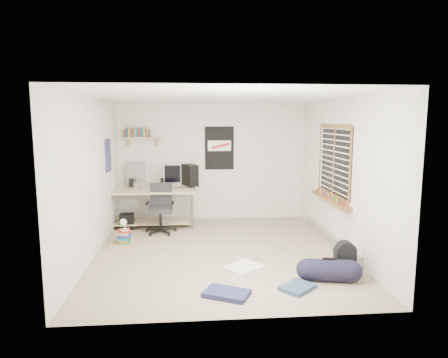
{
  "coord_description": "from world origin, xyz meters",
  "views": [
    {
      "loc": [
        -0.48,
        -6.28,
        2.14
      ],
      "look_at": [
        0.07,
        0.1,
        1.19
      ],
      "focal_mm": 32.0,
      "sensor_mm": 36.0,
      "label": 1
    }
  ],
  "objects": [
    {
      "name": "subwoofer",
      "position": [
        -1.75,
        1.59,
        0.14
      ],
      "size": [
        0.29,
        0.29,
        0.31
      ],
      "primitive_type": "cube",
      "rotation": [
        0.0,
        0.0,
        0.06
      ],
      "color": "black",
      "rests_on": "floor"
    },
    {
      "name": "baseboard_heater",
      "position": [
        1.96,
        0.3,
        0.09
      ],
      "size": [
        0.08,
        2.5,
        0.18
      ],
      "primitive_type": "cube",
      "color": "#B7B2A8",
      "rests_on": "floor"
    },
    {
      "name": "monitor_left",
      "position": [
        -1.6,
        2.0,
        1.0
      ],
      "size": [
        0.4,
        0.22,
        0.43
      ],
      "primitive_type": "cube",
      "rotation": [
        0.0,
        0.0,
        -0.34
      ],
      "color": "#A6A6AB",
      "rests_on": "desk"
    },
    {
      "name": "pc_tower",
      "position": [
        -0.48,
        2.0,
        1.01
      ],
      "size": [
        0.36,
        0.47,
        0.44
      ],
      "primitive_type": "cube",
      "rotation": [
        0.0,
        0.0,
        0.43
      ],
      "color": "black",
      "rests_on": "desk"
    },
    {
      "name": "ceiling",
      "position": [
        0.0,
        0.0,
        2.5
      ],
      "size": [
        4.0,
        4.5,
        0.01
      ],
      "primitive_type": "cube",
      "color": "white",
      "rests_on": "ground"
    },
    {
      "name": "window",
      "position": [
        1.95,
        0.3,
        1.45
      ],
      "size": [
        0.1,
        1.5,
        1.26
      ],
      "primitive_type": "cube",
      "color": "brown",
      "rests_on": "right_wall"
    },
    {
      "name": "tshirt",
      "position": [
        0.28,
        -0.78,
        0.02
      ],
      "size": [
        0.64,
        0.63,
        0.04
      ],
      "primitive_type": "cube",
      "rotation": [
        0.0,
        0.0,
        0.67
      ],
      "color": "silver",
      "rests_on": "floor"
    },
    {
      "name": "poster_back_wall",
      "position": [
        0.15,
        2.23,
        1.55
      ],
      "size": [
        0.62,
        0.03,
        0.92
      ],
      "primitive_type": "cube",
      "color": "black",
      "rests_on": "back_wall"
    },
    {
      "name": "backpack",
      "position": [
        1.65,
        -1.14,
        0.2
      ],
      "size": [
        0.29,
        0.24,
        0.37
      ],
      "primitive_type": "cube",
      "rotation": [
        0.0,
        0.0,
        -0.06
      ],
      "color": "black",
      "rests_on": "floor"
    },
    {
      "name": "monitor_right",
      "position": [
        -0.84,
        1.74,
        0.98
      ],
      "size": [
        0.37,
        0.13,
        0.39
      ],
      "primitive_type": "cube",
      "rotation": [
        0.0,
        0.0,
        -0.11
      ],
      "color": "#A0A0A5",
      "rests_on": "desk"
    },
    {
      "name": "back_wall",
      "position": [
        0.0,
        2.25,
        1.25
      ],
      "size": [
        4.0,
        0.01,
        2.5
      ],
      "primitive_type": "cube",
      "color": "silver",
      "rests_on": "ground"
    },
    {
      "name": "office_chair",
      "position": [
        -1.06,
        1.23,
        0.49
      ],
      "size": [
        0.64,
        0.64,
        0.95
      ],
      "primitive_type": "cube",
      "rotation": [
        0.0,
        0.0,
        -0.03
      ],
      "color": "#262628",
      "rests_on": "floor"
    },
    {
      "name": "wall_shelf",
      "position": [
        -1.45,
        2.14,
        1.78
      ],
      "size": [
        0.8,
        0.22,
        0.24
      ],
      "primitive_type": "cube",
      "color": "tan",
      "rests_on": "back_wall"
    },
    {
      "name": "keyboard",
      "position": [
        -1.02,
        1.89,
        0.8
      ],
      "size": [
        0.4,
        0.21,
        0.02
      ],
      "primitive_type": "cube",
      "rotation": [
        0.0,
        0.0,
        -0.22
      ],
      "color": "black",
      "rests_on": "desk"
    },
    {
      "name": "jeans_b",
      "position": [
        0.87,
        -1.55,
        0.03
      ],
      "size": [
        0.53,
        0.52,
        0.05
      ],
      "primitive_type": "cube",
      "rotation": [
        0.0,
        0.0,
        0.73
      ],
      "color": "navy",
      "rests_on": "floor"
    },
    {
      "name": "poster_left_wall",
      "position": [
        -1.99,
        1.2,
        1.5
      ],
      "size": [
        0.02,
        0.42,
        0.6
      ],
      "primitive_type": "cube",
      "color": "navy",
      "rests_on": "left_wall"
    },
    {
      "name": "floor",
      "position": [
        0.0,
        0.0,
        -0.01
      ],
      "size": [
        4.0,
        4.5,
        0.01
      ],
      "primitive_type": "cube",
      "color": "gray",
      "rests_on": "ground"
    },
    {
      "name": "desk_lamp",
      "position": [
        -1.63,
        0.59,
        0.38
      ],
      "size": [
        0.15,
        0.23,
        0.22
      ],
      "primitive_type": "cube",
      "rotation": [
        0.0,
        0.0,
        -0.07
      ],
      "color": "white",
      "rests_on": "book_stack"
    },
    {
      "name": "duffel_bag",
      "position": [
        1.36,
        -1.32,
        0.14
      ],
      "size": [
        0.35,
        0.35,
        0.58
      ],
      "primitive_type": "cylinder",
      "rotation": [
        0.0,
        0.0,
        -0.22
      ],
      "color": "black",
      "rests_on": "floor"
    },
    {
      "name": "right_wall",
      "position": [
        2.0,
        0.0,
        1.25
      ],
      "size": [
        0.01,
        4.5,
        2.5
      ],
      "primitive_type": "cube",
      "color": "silver",
      "rests_on": "ground"
    },
    {
      "name": "desk",
      "position": [
        -1.25,
        1.72,
        0.36
      ],
      "size": [
        1.85,
        1.14,
        0.79
      ],
      "primitive_type": "cube",
      "rotation": [
        0.0,
        0.0,
        -0.24
      ],
      "color": "tan",
      "rests_on": "floor"
    },
    {
      "name": "speaker_left",
      "position": [
        -1.7,
        1.96,
        0.87
      ],
      "size": [
        0.1,
        0.1,
        0.16
      ],
      "primitive_type": "cube",
      "rotation": [
        0.0,
        0.0,
        0.2
      ],
      "color": "black",
      "rests_on": "desk"
    },
    {
      "name": "speaker_right",
      "position": [
        -1.04,
        1.81,
        0.88
      ],
      "size": [
        0.1,
        0.1,
        0.19
      ],
      "primitive_type": "cube",
      "rotation": [
        0.0,
        0.0,
        0.11
      ],
      "color": "black",
      "rests_on": "desk"
    },
    {
      "name": "left_wall",
      "position": [
        -2.0,
        0.0,
        1.25
      ],
      "size": [
        0.01,
        4.5,
        2.5
      ],
      "primitive_type": "cube",
      "color": "silver",
      "rests_on": "ground"
    },
    {
      "name": "jeans_a",
      "position": [
        -0.05,
        -1.66,
        0.03
      ],
      "size": [
        0.64,
        0.55,
        0.06
      ],
      "primitive_type": "cube",
      "rotation": [
        0.0,
        0.0,
        -0.46
      ],
      "color": "#22244D",
      "rests_on": "floor"
    },
    {
      "name": "book_stack",
      "position": [
        -1.65,
        0.61,
        0.15
      ],
      "size": [
        0.55,
        0.48,
        0.33
      ],
      "primitive_type": "cube",
      "rotation": [
        0.0,
        0.0,
        -0.18
      ],
      "color": "brown",
      "rests_on": "floor"
    }
  ]
}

